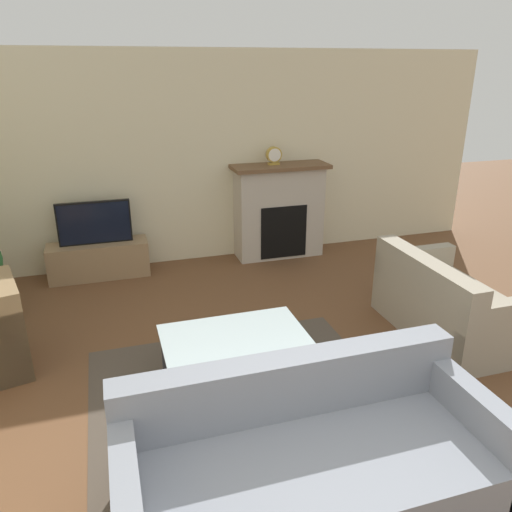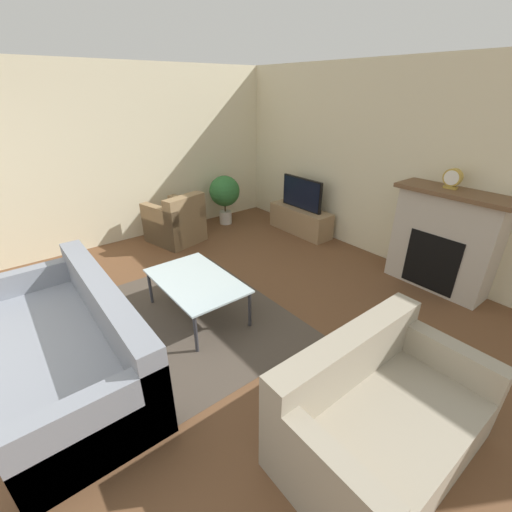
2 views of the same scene
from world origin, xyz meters
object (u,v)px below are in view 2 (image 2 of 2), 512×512
(armchair_by_window, at_px, (176,224))
(couch_loveseat, at_px, (378,417))
(potted_plant, at_px, (225,193))
(tv, at_px, (302,193))
(mantel_clock, at_px, (453,178))
(coffee_table, at_px, (196,282))
(couch_sectional, at_px, (71,348))

(armchair_by_window, bearing_deg, couch_loveseat, 68.15)
(potted_plant, bearing_deg, tv, 33.62)
(couch_loveseat, relative_size, mantel_clock, 6.31)
(couch_loveseat, relative_size, coffee_table, 1.26)
(couch_sectional, xyz_separation_m, armchair_by_window, (-2.15, 2.09, 0.02))
(tv, height_order, coffee_table, tv)
(coffee_table, bearing_deg, armchair_by_window, 159.41)
(couch_loveseat, bearing_deg, couch_sectional, 125.59)
(couch_sectional, bearing_deg, couch_loveseat, 35.59)
(couch_loveseat, distance_m, coffee_table, 2.21)
(couch_loveseat, bearing_deg, coffee_table, 94.63)
(couch_sectional, height_order, potted_plant, potted_plant)
(couch_sectional, relative_size, armchair_by_window, 2.39)
(couch_sectional, distance_m, couch_loveseat, 2.57)
(couch_loveseat, xyz_separation_m, mantel_clock, (-0.93, 2.56, 1.10))
(couch_sectional, bearing_deg, mantel_clock, 74.00)
(couch_loveseat, height_order, potted_plant, potted_plant)
(coffee_table, relative_size, potted_plant, 1.29)
(couch_sectional, bearing_deg, coffee_table, 94.79)
(couch_sectional, xyz_separation_m, coffee_table, (-0.11, 1.32, 0.13))
(tv, relative_size, armchair_by_window, 0.93)
(tv, relative_size, couch_loveseat, 0.59)
(couch_sectional, xyz_separation_m, mantel_clock, (1.16, 4.05, 1.11))
(couch_loveseat, bearing_deg, mantel_clock, 20.02)
(couch_sectional, distance_m, armchair_by_window, 3.00)
(mantel_clock, bearing_deg, coffee_table, -114.96)
(coffee_table, bearing_deg, couch_loveseat, 4.63)
(mantel_clock, bearing_deg, couch_loveseat, -69.98)
(armchair_by_window, distance_m, potted_plant, 1.16)
(tv, xyz_separation_m, potted_plant, (-1.19, -0.79, -0.12))
(potted_plant, distance_m, mantel_clock, 3.70)
(armchair_by_window, bearing_deg, mantel_clock, 106.74)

